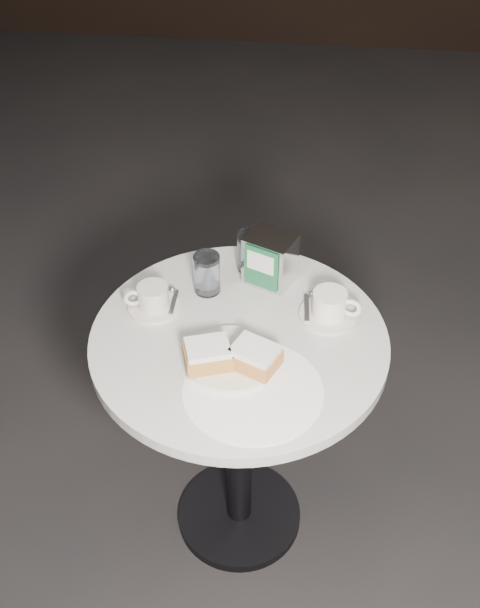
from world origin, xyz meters
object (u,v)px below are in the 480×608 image
coffee_cup_left (153,299)px  water_glass_right (250,252)px  cafe_table (239,394)px  coffee_cup_right (330,307)px  beignet_plate (231,357)px  water_glass_left (207,274)px  napkin_dispenser (270,259)px

coffee_cup_left → water_glass_right: water_glass_right is taller
coffee_cup_left → water_glass_right: size_ratio=1.47×
cafe_table → coffee_cup_left: coffee_cup_left is taller
cafe_table → coffee_cup_right: coffee_cup_right is taller
beignet_plate → water_glass_left: (-0.09, 0.25, 0.02)m
beignet_plate → water_glass_right: water_glass_right is taller
napkin_dispenser → water_glass_right: bearing=163.2°
beignet_plate → coffee_cup_left: (-0.21, 0.17, 0.00)m
water_glass_left → water_glass_right: 0.14m
coffee_cup_right → water_glass_left: (-0.30, 0.06, 0.02)m
beignet_plate → water_glass_left: water_glass_left is taller
coffee_cup_left → water_glass_right: bearing=24.8°
water_glass_right → coffee_cup_right: bearing=-38.3°
coffee_cup_left → cafe_table: bearing=-34.8°
beignet_plate → napkin_dispenser: (0.06, 0.31, 0.04)m
coffee_cup_right → water_glass_right: (-0.21, 0.16, 0.02)m
cafe_table → water_glass_left: bearing=121.4°
napkin_dispenser → beignet_plate: bearing=-78.1°
coffee_cup_right → water_glass_right: 0.27m
coffee_cup_right → water_glass_right: size_ratio=1.56×
coffee_cup_right → coffee_cup_left: bearing=-166.2°
coffee_cup_left → water_glass_left: bearing=18.7°
coffee_cup_right → water_glass_left: size_ratio=1.56×
water_glass_left → water_glass_right: (0.10, 0.10, -0.00)m
coffee_cup_right → napkin_dispenser: bearing=153.8°
water_glass_right → water_glass_left: bearing=-133.7°
cafe_table → coffee_cup_right: (0.21, 0.09, 0.23)m
beignet_plate → napkin_dispenser: bearing=79.0°
beignet_plate → water_glass_right: size_ratio=2.16×
coffee_cup_left → water_glass_left: water_glass_left is taller
cafe_table → water_glass_right: bearing=90.5°
cafe_table → napkin_dispenser: size_ratio=5.27×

